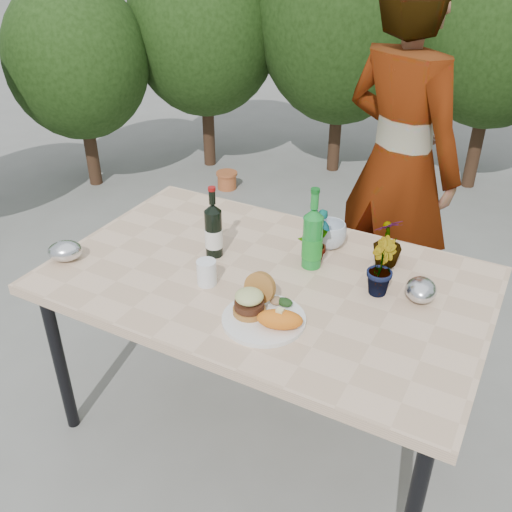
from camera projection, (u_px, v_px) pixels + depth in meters
The scene contains 18 objects.
ground at pixel (265, 418), 2.51m from camera, with size 80.00×80.00×0.00m, color slate.
patio_table at pixel (266, 289), 2.15m from camera, with size 1.60×1.00×0.75m.
shrub_hedge at pixel (443, 81), 3.01m from camera, with size 6.88×5.10×2.28m.
dinner_plate at pixel (264, 319), 1.88m from camera, with size 0.28×0.28×0.01m, color white.
burger_stack at pixel (252, 299), 1.89m from camera, with size 0.11×0.16×0.11m.
sweet_potato at pixel (280, 319), 1.82m from camera, with size 0.15×0.08×0.06m, color orange.
grilled_veg at pixel (281, 301), 1.94m from camera, with size 0.08×0.05×0.03m.
wine_bottle at pixel (214, 231), 2.20m from camera, with size 0.07×0.07×0.29m.
sparkling_water at pixel (312, 239), 2.12m from camera, with size 0.08×0.08×0.32m.
plastic_cup at pixel (207, 273), 2.06m from camera, with size 0.07×0.07×0.10m, color white.
seedling_left at pixel (316, 235), 2.15m from camera, with size 0.13×0.09×0.24m, color #1D511B.
seedling_mid at pixel (380, 267), 1.98m from camera, with size 0.11×0.09×0.21m, color #2E5E20.
seedling_right at pixel (388, 242), 2.15m from camera, with size 0.11×0.11×0.20m, color #27581E.
blue_bowl at pixel (329, 235), 2.28m from camera, with size 0.13×0.13×0.11m, color silver.
foil_packet_left at pixel (65, 251), 2.20m from camera, with size 0.13×0.11×0.08m, color silver.
foil_packet_right at pixel (421, 290), 1.98m from camera, with size 0.13×0.11×0.08m, color silver.
person at pixel (399, 165), 2.69m from camera, with size 0.65×0.43×1.78m, color #A16E50.
terracotta_pot at pixel (227, 180), 4.57m from camera, with size 0.17×0.17×0.14m.
Camera 1 is at (0.81, -1.58, 1.91)m, focal length 40.00 mm.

